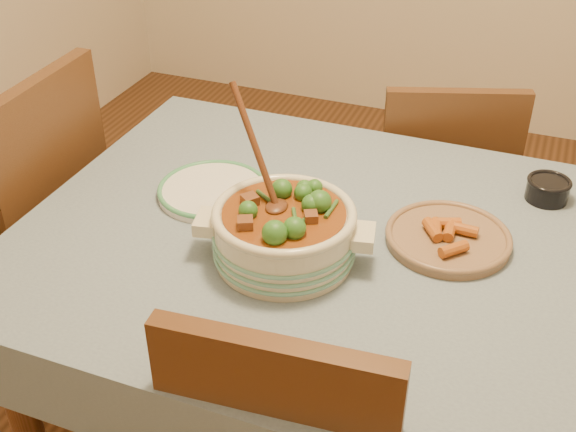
% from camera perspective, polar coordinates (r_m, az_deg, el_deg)
% --- Properties ---
extents(dining_table, '(1.68, 1.08, 0.76)m').
position_cam_1_polar(dining_table, '(1.63, 8.19, -5.42)').
color(dining_table, brown).
rests_on(dining_table, floor).
extents(stew_casserole, '(0.38, 0.35, 0.36)m').
position_cam_1_polar(stew_casserole, '(1.50, -0.32, -1.01)').
color(stew_casserole, beige).
rests_on(stew_casserole, dining_table).
extents(white_plate, '(0.32, 0.32, 0.02)m').
position_cam_1_polar(white_plate, '(1.76, -5.96, 2.07)').
color(white_plate, silver).
rests_on(white_plate, dining_table).
extents(condiment_bowl, '(0.12, 0.12, 0.06)m').
position_cam_1_polar(condiment_bowl, '(1.83, 19.85, 2.07)').
color(condiment_bowl, black).
rests_on(condiment_bowl, dining_table).
extents(fried_plate, '(0.30, 0.30, 0.05)m').
position_cam_1_polar(fried_plate, '(1.62, 12.55, -1.53)').
color(fried_plate, '#85664A').
rests_on(fried_plate, dining_table).
extents(chair_far, '(0.51, 0.51, 0.87)m').
position_cam_1_polar(chair_far, '(2.34, 11.88, 2.29)').
color(chair_far, '#56311A').
rests_on(chair_far, floor).
extents(chair_left, '(0.47, 0.47, 0.98)m').
position_cam_1_polar(chair_left, '(2.16, -19.94, 0.02)').
color(chair_left, '#56311A').
rests_on(chair_left, floor).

